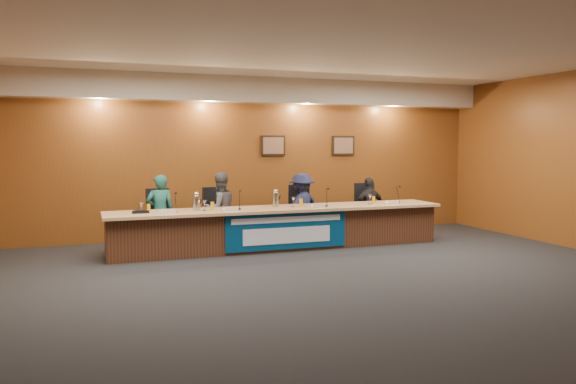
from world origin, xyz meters
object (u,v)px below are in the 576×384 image
at_px(office_chair_c, 300,216).
at_px(panelist_c, 302,207).
at_px(banner, 287,231).
at_px(office_chair_d, 367,213).
at_px(panelist_b, 220,209).
at_px(panelist_d, 369,207).
at_px(carafe_mid, 275,200).
at_px(office_chair_a, 160,222).
at_px(dais_body, 279,229).
at_px(carafe_left, 196,203).
at_px(speakerphone, 140,212).
at_px(panelist_a, 160,212).
at_px(office_chair_b, 219,219).

bearing_deg(office_chair_c, panelist_c, -74.77).
relative_size(banner, office_chair_d, 4.58).
relative_size(panelist_b, office_chair_c, 2.85).
bearing_deg(panelist_d, panelist_b, -5.55).
bearing_deg(carafe_mid, office_chair_a, 161.88).
bearing_deg(office_chair_d, office_chair_c, -169.03).
distance_m(panelist_b, office_chair_a, 1.11).
bearing_deg(banner, panelist_d, 25.42).
distance_m(dais_body, panelist_d, 2.24).
relative_size(office_chair_a, office_chair_c, 1.00).
distance_m(panelist_d, office_chair_a, 4.18).
distance_m(panelist_b, carafe_left, 0.85).
bearing_deg(speakerphone, panelist_d, 8.15).
bearing_deg(panelist_c, banner, 33.22).
xyz_separation_m(panelist_a, carafe_left, (0.53, -0.62, 0.20)).
xyz_separation_m(panelist_c, office_chair_a, (-2.71, 0.10, -0.18)).
bearing_deg(panelist_d, office_chair_a, -6.92).
bearing_deg(office_chair_c, panelist_d, 11.35).
distance_m(panelist_b, office_chair_c, 1.64).
bearing_deg(panelist_c, speakerphone, -11.58).
xyz_separation_m(carafe_mid, speakerphone, (-2.38, -0.11, -0.10)).
xyz_separation_m(panelist_a, office_chair_c, (2.71, 0.10, -0.19)).
relative_size(panelist_c, carafe_mid, 5.09).
height_order(banner, office_chair_c, banner).
xyz_separation_m(dais_body, office_chair_a, (-2.04, 0.70, 0.13)).
xyz_separation_m(office_chair_d, carafe_left, (-3.65, -0.72, 0.40)).
bearing_deg(carafe_left, office_chair_b, 52.68).
bearing_deg(banner, panelist_b, 133.23).
distance_m(banner, office_chair_a, 2.33).
bearing_deg(banner, office_chair_d, 27.56).
height_order(office_chair_a, office_chair_d, same).
distance_m(panelist_b, carafe_mid, 1.07).
height_order(panelist_a, office_chair_a, panelist_a).
bearing_deg(office_chair_d, office_chair_a, -169.03).
bearing_deg(dais_body, panelist_b, 147.79).
height_order(office_chair_a, carafe_left, carafe_left).
bearing_deg(panelist_b, speakerphone, 8.73).
height_order(office_chair_c, carafe_mid, carafe_mid).
bearing_deg(office_chair_d, carafe_left, -157.90).
relative_size(dais_body, office_chair_a, 12.50).
distance_m(dais_body, office_chair_d, 2.26).
bearing_deg(dais_body, office_chair_a, 160.97).
bearing_deg(panelist_c, office_chair_c, -113.51).
distance_m(panelist_a, office_chair_c, 2.72).
distance_m(panelist_a, office_chair_a, 0.22).
height_order(banner, office_chair_a, banner).
xyz_separation_m(panelist_b, office_chair_c, (1.63, 0.10, -0.20)).
xyz_separation_m(office_chair_b, office_chair_c, (1.63, 0.00, 0.00)).
bearing_deg(panelist_b, carafe_left, 33.33).
height_order(panelist_b, office_chair_d, panelist_b).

